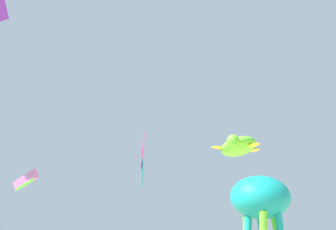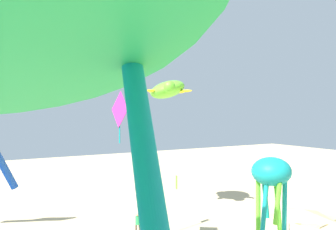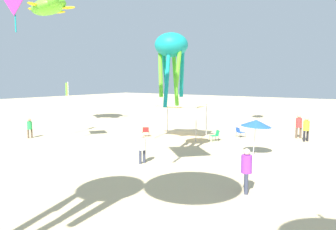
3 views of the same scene
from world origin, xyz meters
The scene contains 4 objects.
kite_turtle_lime centered at (12.47, 3.69, 11.52)m, with size 5.31×5.25×2.30m.
kite_parafoil_pink centered at (14.89, 23.23, 8.63)m, with size 1.91×2.94×1.99m.
kite_diamond_magenta centered at (4.32, 12.04, 9.54)m, with size 2.27×0.20×3.25m.
kite_octopus_teal centered at (-4.31, 7.86, 6.41)m, with size 1.90×1.90×4.23m.
Camera 1 is at (-14.44, 11.33, 6.37)m, focal length 32.54 mm.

